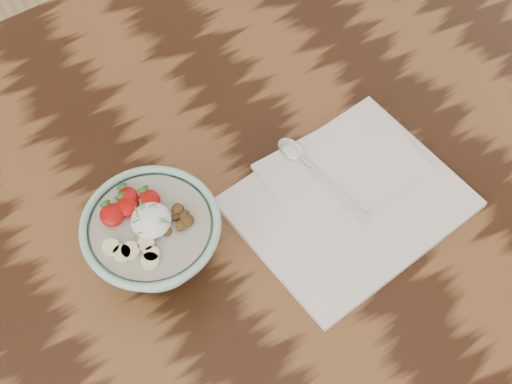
% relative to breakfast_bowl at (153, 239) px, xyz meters
% --- Properties ---
extents(table, '(1.60, 0.90, 0.75)m').
position_rel_breakfast_bowl_xyz_m(table, '(0.01, 0.06, -0.15)').
color(table, black).
rests_on(table, ground).
extents(breakfast_bowl, '(0.17, 0.17, 0.11)m').
position_rel_breakfast_bowl_xyz_m(breakfast_bowl, '(0.00, 0.00, 0.00)').
color(breakfast_bowl, '#95C9B5').
rests_on(breakfast_bowl, table).
extents(napkin, '(0.31, 0.26, 0.02)m').
position_rel_breakfast_bowl_xyz_m(napkin, '(0.26, -0.06, -0.05)').
color(napkin, white).
rests_on(napkin, table).
extents(spoon, '(0.04, 0.17, 0.01)m').
position_rel_breakfast_bowl_xyz_m(spoon, '(0.24, 0.01, -0.04)').
color(spoon, silver).
rests_on(spoon, napkin).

